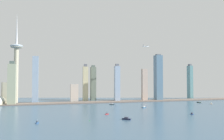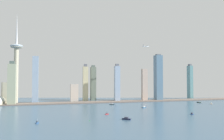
{
  "view_description": "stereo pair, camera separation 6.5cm",
  "coord_description": "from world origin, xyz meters",
  "px_view_note": "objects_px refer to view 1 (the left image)",
  "views": [
    {
      "loc": [
        -221.93,
        -372.08,
        78.93
      ],
      "look_at": [
        -5.31,
        407.65,
        111.74
      ],
      "focal_mm": 37.24,
      "sensor_mm": 36.0,
      "label": 1
    },
    {
      "loc": [
        -221.87,
        -372.1,
        78.93
      ],
      "look_at": [
        -5.31,
        407.65,
        111.74
      ],
      "focal_mm": 37.24,
      "sensor_mm": 36.0,
      "label": 2
    }
  ],
  "objects_px": {
    "skyscraper_4": "(12,84)",
    "skyscraper_6": "(144,85)",
    "channel_buoy_0": "(89,120)",
    "boat_0": "(199,102)",
    "skyscraper_8": "(190,82)",
    "skyscraper_5": "(35,79)",
    "skyscraper_3": "(158,78)",
    "skyscraper_7": "(117,83)",
    "boat_1": "(211,104)",
    "boat_5": "(107,114)",
    "boat_7": "(112,104)",
    "skyscraper_2": "(93,83)",
    "skyscraper_9": "(85,83)",
    "skyscraper_0": "(5,93)",
    "airplane": "(146,46)",
    "boat_2": "(192,114)",
    "skyscraper_1": "(74,93)",
    "boat_3": "(144,107)",
    "boat_6": "(126,119)",
    "boat_4": "(37,123)",
    "observation_tower": "(16,61)"
  },
  "relations": [
    {
      "from": "skyscraper_5",
      "to": "airplane",
      "type": "distance_m",
      "value": 407.93
    },
    {
      "from": "skyscraper_2",
      "to": "skyscraper_3",
      "type": "height_order",
      "value": "skyscraper_3"
    },
    {
      "from": "boat_3",
      "to": "skyscraper_9",
      "type": "bearing_deg",
      "value": -82.74
    },
    {
      "from": "channel_buoy_0",
      "to": "boat_0",
      "type": "bearing_deg",
      "value": 30.17
    },
    {
      "from": "skyscraper_7",
      "to": "boat_1",
      "type": "relative_size",
      "value": 13.99
    },
    {
      "from": "skyscraper_7",
      "to": "skyscraper_2",
      "type": "bearing_deg",
      "value": 136.34
    },
    {
      "from": "skyscraper_3",
      "to": "boat_1",
      "type": "xyz_separation_m",
      "value": [
        102.36,
        -164.73,
        -83.96
      ]
    },
    {
      "from": "boat_2",
      "to": "channel_buoy_0",
      "type": "height_order",
      "value": "boat_2"
    },
    {
      "from": "skyscraper_2",
      "to": "airplane",
      "type": "bearing_deg",
      "value": -26.55
    },
    {
      "from": "skyscraper_2",
      "to": "skyscraper_7",
      "type": "relative_size",
      "value": 0.99
    },
    {
      "from": "skyscraper_6",
      "to": "skyscraper_7",
      "type": "bearing_deg",
      "value": 176.17
    },
    {
      "from": "skyscraper_0",
      "to": "boat_2",
      "type": "height_order",
      "value": "skyscraper_0"
    },
    {
      "from": "skyscraper_0",
      "to": "skyscraper_8",
      "type": "relative_size",
      "value": 0.49
    },
    {
      "from": "skyscraper_2",
      "to": "boat_2",
      "type": "bearing_deg",
      "value": -70.31
    },
    {
      "from": "skyscraper_3",
      "to": "boat_0",
      "type": "bearing_deg",
      "value": -50.15
    },
    {
      "from": "boat_6",
      "to": "airplane",
      "type": "bearing_deg",
      "value": -77.67
    },
    {
      "from": "skyscraper_6",
      "to": "skyscraper_9",
      "type": "bearing_deg",
      "value": 162.89
    },
    {
      "from": "channel_buoy_0",
      "to": "boat_6",
      "type": "bearing_deg",
      "value": -4.2
    },
    {
      "from": "skyscraper_1",
      "to": "boat_2",
      "type": "bearing_deg",
      "value": -59.09
    },
    {
      "from": "boat_4",
      "to": "boat_5",
      "type": "distance_m",
      "value": 162.56
    },
    {
      "from": "skyscraper_5",
      "to": "boat_3",
      "type": "relative_size",
      "value": 12.44
    },
    {
      "from": "skyscraper_0",
      "to": "boat_5",
      "type": "xyz_separation_m",
      "value": [
        258.55,
        -296.12,
        -33.3
      ]
    },
    {
      "from": "skyscraper_0",
      "to": "skyscraper_6",
      "type": "bearing_deg",
      "value": -1.64
    },
    {
      "from": "skyscraper_2",
      "to": "channel_buoy_0",
      "type": "relative_size",
      "value": 75.17
    },
    {
      "from": "skyscraper_6",
      "to": "airplane",
      "type": "height_order",
      "value": "airplane"
    },
    {
      "from": "channel_buoy_0",
      "to": "skyscraper_7",
      "type": "bearing_deg",
      "value": 65.53
    },
    {
      "from": "skyscraper_5",
      "to": "skyscraper_7",
      "type": "xyz_separation_m",
      "value": [
        281.35,
        -38.09,
        -14.48
      ]
    },
    {
      "from": "skyscraper_0",
      "to": "channel_buoy_0",
      "type": "distance_m",
      "value": 421.6
    },
    {
      "from": "skyscraper_6",
      "to": "boat_0",
      "type": "relative_size",
      "value": 6.47
    },
    {
      "from": "skyscraper_7",
      "to": "boat_0",
      "type": "relative_size",
      "value": 7.42
    },
    {
      "from": "skyscraper_1",
      "to": "skyscraper_6",
      "type": "bearing_deg",
      "value": -8.56
    },
    {
      "from": "skyscraper_7",
      "to": "boat_1",
      "type": "bearing_deg",
      "value": -32.56
    },
    {
      "from": "skyscraper_1",
      "to": "boat_1",
      "type": "distance_m",
      "value": 458.69
    },
    {
      "from": "boat_5",
      "to": "channel_buoy_0",
      "type": "bearing_deg",
      "value": 36.92
    },
    {
      "from": "skyscraper_6",
      "to": "boat_4",
      "type": "bearing_deg",
      "value": -135.66
    },
    {
      "from": "skyscraper_1",
      "to": "boat_3",
      "type": "distance_m",
      "value": 284.77
    },
    {
      "from": "skyscraper_2",
      "to": "boat_7",
      "type": "height_order",
      "value": "skyscraper_2"
    },
    {
      "from": "boat_4",
      "to": "boat_3",
      "type": "bearing_deg",
      "value": 153.78
    },
    {
      "from": "skyscraper_4",
      "to": "skyscraper_9",
      "type": "xyz_separation_m",
      "value": [
        241.57,
        85.81,
        0.01
      ]
    },
    {
      "from": "boat_7",
      "to": "skyscraper_7",
      "type": "bearing_deg",
      "value": -84.39
    },
    {
      "from": "skyscraper_0",
      "to": "boat_2",
      "type": "xyz_separation_m",
      "value": [
        443.38,
        -346.98,
        -33.2
      ]
    },
    {
      "from": "boat_7",
      "to": "channel_buoy_0",
      "type": "distance_m",
      "value": 286.46
    },
    {
      "from": "observation_tower",
      "to": "skyscraper_4",
      "type": "height_order",
      "value": "observation_tower"
    },
    {
      "from": "skyscraper_5",
      "to": "skyscraper_3",
      "type": "bearing_deg",
      "value": -5.34
    },
    {
      "from": "skyscraper_4",
      "to": "skyscraper_6",
      "type": "xyz_separation_m",
      "value": [
        450.15,
        21.6,
        -6.1
      ]
    },
    {
      "from": "skyscraper_8",
      "to": "channel_buoy_0",
      "type": "relative_size",
      "value": 80.02
    },
    {
      "from": "boat_2",
      "to": "boat_7",
      "type": "relative_size",
      "value": 0.58
    },
    {
      "from": "skyscraper_1",
      "to": "skyscraper_4",
      "type": "bearing_deg",
      "value": -163.26
    },
    {
      "from": "skyscraper_7",
      "to": "boat_7",
      "type": "xyz_separation_m",
      "value": [
        -47.1,
        -97.44,
        -63.21
      ]
    },
    {
      "from": "boat_0",
      "to": "skyscraper_7",
      "type": "bearing_deg",
      "value": -108.19
    }
  ]
}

